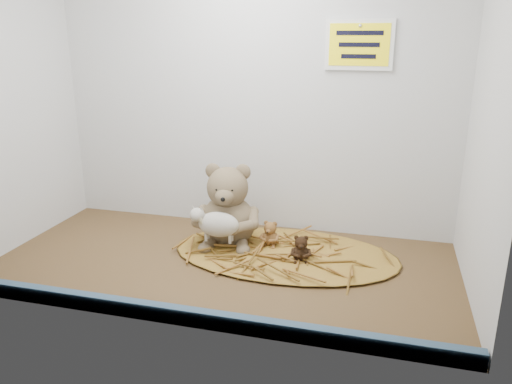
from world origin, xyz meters
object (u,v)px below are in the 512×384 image
(main_teddy, at_px, (228,204))
(mini_teddy_brown, at_px, (301,247))
(mini_teddy_tan, at_px, (270,232))
(toy_lamb, at_px, (219,224))

(main_teddy, bearing_deg, mini_teddy_brown, -27.86)
(mini_teddy_tan, distance_m, mini_teddy_brown, 0.13)
(main_teddy, relative_size, mini_teddy_tan, 3.31)
(toy_lamb, distance_m, mini_teddy_tan, 0.15)
(main_teddy, xyz_separation_m, mini_teddy_brown, (0.22, -0.08, -0.07))
(toy_lamb, xyz_separation_m, mini_teddy_tan, (0.12, 0.08, -0.04))
(main_teddy, xyz_separation_m, mini_teddy_tan, (0.12, -0.00, -0.07))
(toy_lamb, bearing_deg, main_teddy, 90.00)
(mini_teddy_tan, height_order, mini_teddy_brown, mini_teddy_tan)
(toy_lamb, bearing_deg, mini_teddy_brown, 1.24)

